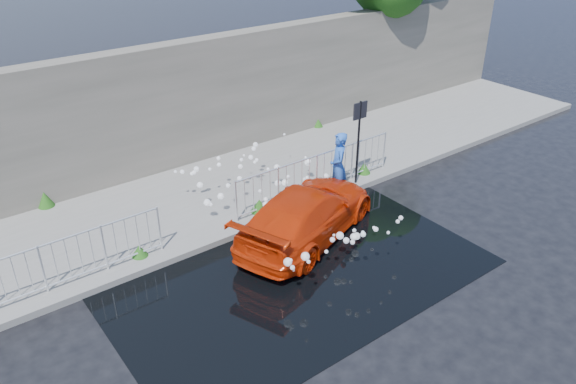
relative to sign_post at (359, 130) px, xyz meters
The scene contains 12 objects.
ground 5.50m from the sign_post, 143.57° to the right, with size 90.00×90.00×0.00m, color black.
pavement 4.90m from the sign_post, 155.66° to the left, with size 30.00×4.00×0.15m, color slate.
curb 4.51m from the sign_post, behind, with size 30.00×0.25×0.16m, color slate.
retaining_wall 5.87m from the sign_post, 135.69° to the left, with size 30.00×0.60×3.50m, color #555248.
puddle 4.59m from the sign_post, 150.42° to the right, with size 8.00×5.00×0.01m, color black.
sign_post is the anchor object (origin of this frame).
railing_left 8.26m from the sign_post, behind, with size 5.05×0.05×1.10m.
railing_right 1.57m from the sign_post, 168.23° to the left, with size 5.05×0.05×1.10m.
weeds 5.13m from the sign_post, 162.93° to the left, with size 12.17×3.93×0.41m.
water_spray 2.96m from the sign_post, behind, with size 3.61×5.34×1.00m.
red_car 3.04m from the sign_post, 157.15° to the right, with size 1.75×4.30×1.25m, color red.
person 1.11m from the sign_post, behind, with size 0.67×0.44×1.84m, color blue.
Camera 1 is at (-5.52, -6.73, 7.33)m, focal length 35.00 mm.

